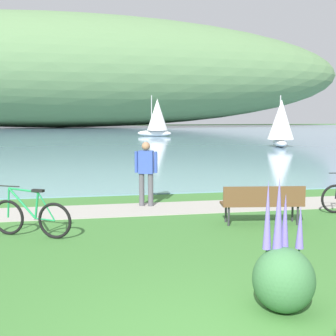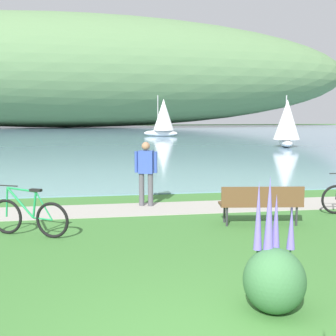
# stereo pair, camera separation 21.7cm
# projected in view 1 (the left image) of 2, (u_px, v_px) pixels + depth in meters

# --- Properties ---
(bay_water) EXTENTS (180.00, 80.00, 0.04)m
(bay_water) POSITION_uv_depth(u_px,v_px,m) (102.00, 134.00, 51.88)
(bay_water) COLOR #6B8EA8
(bay_water) RESTS_ON ground
(distant_hillside) EXTENTS (110.50, 28.00, 20.47)m
(distant_hillside) POSITION_uv_depth(u_px,v_px,m) (56.00, 71.00, 77.70)
(distant_hillside) COLOR #567A4C
(distant_hillside) RESTS_ON bay_water
(shoreline_path) EXTENTS (60.00, 1.50, 0.01)m
(shoreline_path) POSITION_uv_depth(u_px,v_px,m) (142.00, 209.00, 10.90)
(shoreline_path) COLOR #A39E93
(shoreline_path) RESTS_ON ground
(park_bench_near_camera) EXTENTS (1.85, 0.71, 0.88)m
(park_bench_near_camera) POSITION_uv_depth(u_px,v_px,m) (263.00, 201.00, 9.35)
(park_bench_near_camera) COLOR brown
(park_bench_near_camera) RESTS_ON ground
(bicycle_leaning_near_bench) EXTENTS (1.63, 0.81, 1.01)m
(bicycle_leaning_near_bench) POSITION_uv_depth(u_px,v_px,m) (31.00, 217.00, 8.42)
(bicycle_leaning_near_bench) COLOR black
(bicycle_leaning_near_bench) RESTS_ON ground
(person_at_shoreline) EXTENTS (0.59, 0.32, 1.71)m
(person_at_shoreline) POSITION_uv_depth(u_px,v_px,m) (146.00, 170.00, 11.17)
(person_at_shoreline) COLOR #4C4C51
(person_at_shoreline) RESTS_ON ground
(echium_bush_closest_to_camera) EXTENTS (0.76, 0.76, 1.69)m
(echium_bush_closest_to_camera) POSITION_uv_depth(u_px,v_px,m) (283.00, 275.00, 5.22)
(echium_bush_closest_to_camera) COLOR #386B3D
(echium_bush_closest_to_camera) RESTS_ON ground
(sailboat_mid_bay) EXTENTS (3.93, 2.97, 4.48)m
(sailboat_mid_bay) POSITION_uv_depth(u_px,v_px,m) (157.00, 117.00, 46.68)
(sailboat_mid_bay) COLOR white
(sailboat_mid_bay) RESTS_ON bay_water
(sailboat_toward_hillside) EXTENTS (2.37, 3.36, 3.80)m
(sailboat_toward_hillside) POSITION_uv_depth(u_px,v_px,m) (281.00, 123.00, 31.33)
(sailboat_toward_hillside) COLOR white
(sailboat_toward_hillside) RESTS_ON bay_water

